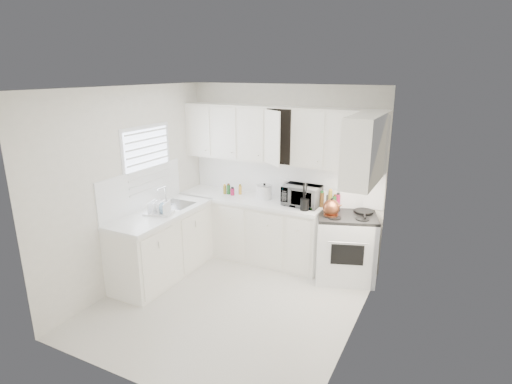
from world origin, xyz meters
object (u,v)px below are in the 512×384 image
Objects in this scene: stove at (346,238)px; tea_kettle at (331,206)px; utensil_crock at (305,196)px; microwave at (302,193)px; rice_cooker at (264,191)px; dish_rack at (159,207)px.

tea_kettle reaches higher than stove.
utensil_crock reaches higher than stove.
microwave is at bearing 156.29° from stove.
tea_kettle is at bearing -3.78° from utensil_crock.
microwave reaches higher than stove.
rice_cooker is at bearing 172.32° from tea_kettle.
dish_rack is (-2.24, -1.14, 0.45)m from stove.
rice_cooker is (-0.61, 0.05, -0.06)m from microwave.
microwave is 1.45× the size of dish_rack.
tea_kettle is 0.54m from microwave.
tea_kettle is 0.39m from utensil_crock.
rice_cooker is (-1.10, 0.26, -0.00)m from tea_kettle.
utensil_crock is (-0.38, 0.03, 0.08)m from tea_kettle.
utensil_crock is at bearing -57.89° from microwave.
dish_rack is (-1.68, -1.01, -0.10)m from utensil_crock.
rice_cooker is 0.77m from utensil_crock.
rice_cooker is at bearing 176.05° from microwave.
stove reaches higher than rice_cooker.
stove is 2.55m from dish_rack.
dish_rack is at bearing -172.15° from stove.
utensil_crock reaches higher than microwave.
stove is 3.01× the size of utensil_crock.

